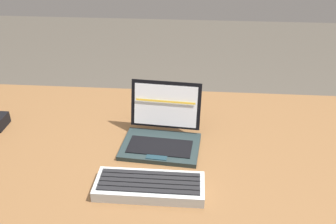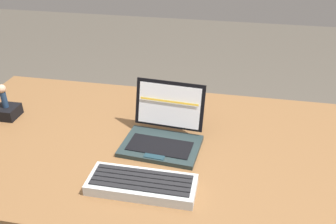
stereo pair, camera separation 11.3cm
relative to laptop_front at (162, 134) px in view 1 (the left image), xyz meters
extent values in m
cube|color=brown|center=(0.05, -0.01, -0.06)|extent=(1.68, 0.82, 0.04)
cylinder|color=black|center=(-0.74, 0.34, -0.41)|extent=(0.05, 0.05, 0.68)
cube|color=#222F30|center=(0.00, -0.03, -0.03)|extent=(0.26, 0.19, 0.01)
cube|color=black|center=(0.00, -0.04, -0.02)|extent=(0.21, 0.11, 0.00)
cube|color=#19323C|center=(-0.01, -0.10, -0.02)|extent=(0.07, 0.03, 0.00)
cube|color=black|center=(0.01, 0.07, 0.07)|extent=(0.24, 0.07, 0.16)
cube|color=white|center=(0.01, 0.07, 0.07)|extent=(0.22, 0.05, 0.14)
cube|color=yellow|center=(0.01, 0.07, 0.08)|extent=(0.20, 0.02, 0.01)
cube|color=#BAC0C0|center=(-0.01, -0.23, -0.02)|extent=(0.30, 0.12, 0.03)
cube|color=black|center=(-0.01, -0.27, 0.00)|extent=(0.28, 0.02, 0.00)
cube|color=black|center=(-0.01, -0.25, 0.00)|extent=(0.28, 0.02, 0.00)
cube|color=black|center=(-0.01, -0.23, 0.00)|extent=(0.28, 0.02, 0.00)
cube|color=black|center=(-0.01, -0.21, 0.00)|extent=(0.28, 0.02, 0.00)
cube|color=black|center=(-0.01, -0.20, 0.00)|extent=(0.28, 0.02, 0.00)
camera|label=1|loc=(0.10, -1.01, 0.67)|focal=39.49mm
camera|label=2|loc=(0.21, -1.00, 0.67)|focal=39.49mm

